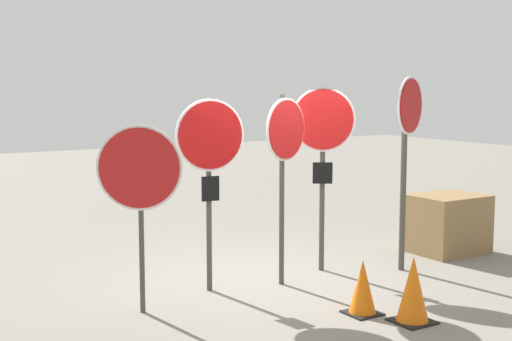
% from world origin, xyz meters
% --- Properties ---
extents(ground_plane, '(40.00, 40.00, 0.00)m').
position_xyz_m(ground_plane, '(0.00, 0.00, 0.00)').
color(ground_plane, gray).
extents(stop_sign_0, '(0.83, 0.50, 2.14)m').
position_xyz_m(stop_sign_0, '(-1.97, -0.22, 1.56)').
color(stop_sign_0, '#474238').
rests_on(stop_sign_0, ground).
extents(stop_sign_1, '(0.89, 0.17, 2.41)m').
position_xyz_m(stop_sign_1, '(-0.90, 0.14, 1.75)').
color(stop_sign_1, '#474238').
rests_on(stop_sign_1, ground).
extents(stop_sign_2, '(0.76, 0.30, 2.45)m').
position_xyz_m(stop_sign_2, '(0.05, -0.09, 1.80)').
color(stop_sign_2, '#474238').
rests_on(stop_sign_2, ground).
extents(stop_sign_3, '(0.74, 0.51, 2.54)m').
position_xyz_m(stop_sign_3, '(0.87, 0.20, 1.85)').
color(stop_sign_3, '#474238').
rests_on(stop_sign_3, ground).
extents(stop_sign_4, '(0.73, 0.35, 2.68)m').
position_xyz_m(stop_sign_4, '(1.88, -0.38, 1.90)').
color(stop_sign_4, '#474238').
rests_on(stop_sign_4, ground).
extents(traffic_cone_0, '(0.37, 0.37, 0.62)m').
position_xyz_m(traffic_cone_0, '(0.13, -1.54, 0.31)').
color(traffic_cone_0, black).
rests_on(traffic_cone_0, ground).
extents(traffic_cone_1, '(0.42, 0.42, 0.73)m').
position_xyz_m(traffic_cone_1, '(0.41, -2.04, 0.36)').
color(traffic_cone_1, black).
rests_on(traffic_cone_1, ground).
extents(storage_crate, '(1.08, 0.88, 0.89)m').
position_xyz_m(storage_crate, '(3.19, 0.08, 0.45)').
color(storage_crate, olive).
rests_on(storage_crate, ground).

